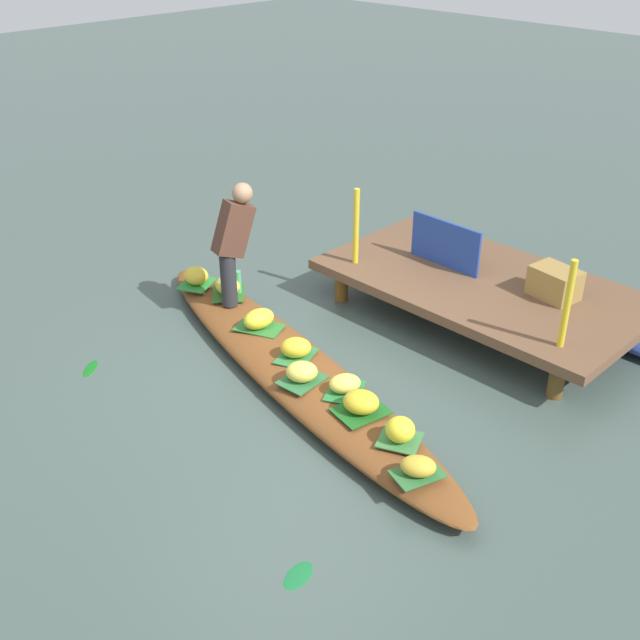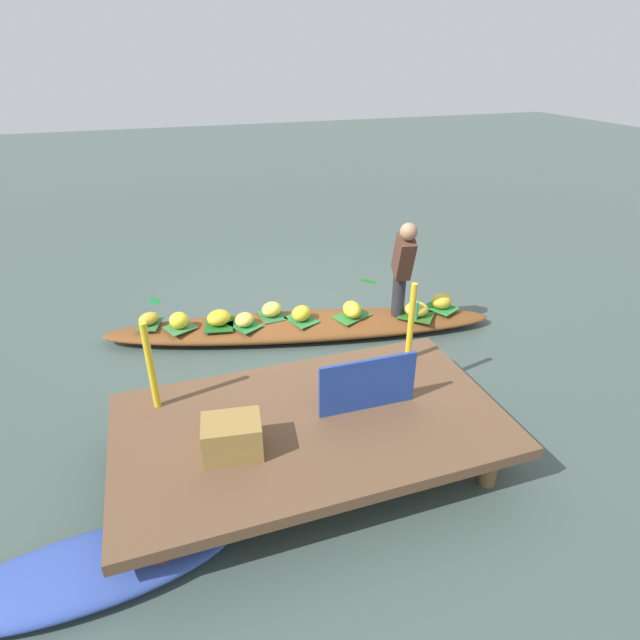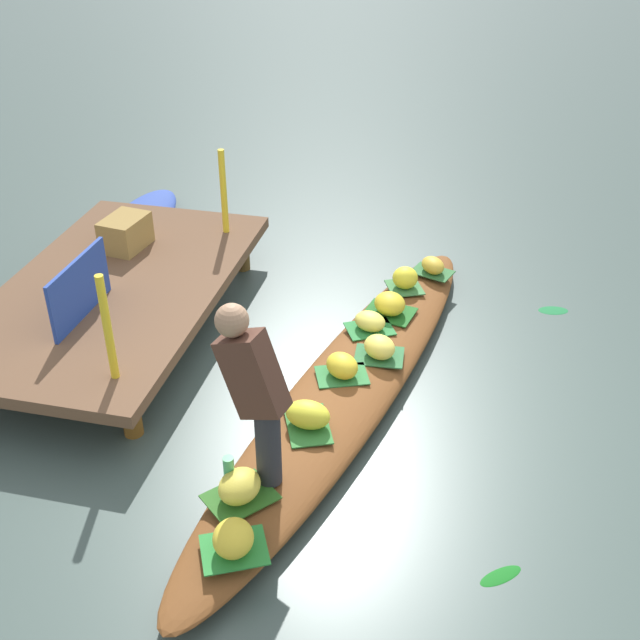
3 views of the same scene
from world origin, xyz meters
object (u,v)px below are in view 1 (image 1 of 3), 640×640
object	(u,v)px
vendor_person	(233,238)
vendor_boat	(292,368)
banana_bunch_1	(296,348)
market_banner	(445,244)
banana_bunch_4	(302,372)
produce_crate	(555,283)
banana_bunch_6	(196,276)
banana_bunch_2	(345,384)
banana_bunch_3	(418,466)
banana_bunch_7	(228,285)
water_bottle	(238,282)
banana_bunch_5	(400,430)
banana_bunch_0	(259,319)
banana_bunch_8	(361,402)

from	to	relation	value
vendor_person	vendor_boat	bearing A→B (deg)	-16.06
banana_bunch_1	market_banner	world-z (taller)	market_banner
banana_bunch_4	vendor_person	xyz separation A→B (m)	(-1.49, 0.52, 0.61)
produce_crate	banana_bunch_4	bearing A→B (deg)	-109.83
vendor_boat	banana_bunch_6	bearing A→B (deg)	-177.10
banana_bunch_2	vendor_person	bearing A→B (deg)	168.36
banana_bunch_3	banana_bunch_6	xyz separation A→B (m)	(-3.56, 0.73, 0.02)
banana_bunch_2	banana_bunch_6	xyz separation A→B (m)	(-2.48, 0.34, 0.02)
banana_bunch_1	market_banner	bearing A→B (deg)	88.94
banana_bunch_7	water_bottle	distance (m)	0.11
banana_bunch_4	banana_bunch_5	distance (m)	1.11
vendor_person	produce_crate	distance (m)	3.12
banana_bunch_2	produce_crate	bearing A→B (deg)	77.30
vendor_boat	banana_bunch_6	world-z (taller)	banana_bunch_6
produce_crate	banana_bunch_1	bearing A→B (deg)	-118.20
water_bottle	produce_crate	size ratio (longest dim) A/B	0.56
banana_bunch_5	water_bottle	distance (m)	2.84
vendor_person	banana_bunch_2	bearing A→B (deg)	-11.64
banana_bunch_0	vendor_person	xyz separation A→B (m)	(-0.55, 0.19, 0.60)
banana_bunch_2	banana_bunch_7	bearing A→B (deg)	168.03
banana_bunch_0	banana_bunch_4	xyz separation A→B (m)	(0.94, -0.34, -0.01)
water_bottle	market_banner	distance (m)	2.17
water_bottle	banana_bunch_3	bearing A→B (deg)	-16.51
banana_bunch_5	banana_bunch_6	bearing A→B (deg)	170.74
banana_bunch_0	banana_bunch_3	world-z (taller)	banana_bunch_0
produce_crate	banana_bunch_3	bearing A→B (deg)	-78.61
banana_bunch_0	banana_bunch_6	distance (m)	1.18
banana_bunch_7	market_banner	distance (m)	2.28
banana_bunch_0	produce_crate	size ratio (longest dim) A/B	0.71
banana_bunch_7	banana_bunch_4	bearing A→B (deg)	-18.81
banana_bunch_4	market_banner	distance (m)	2.37
banana_bunch_8	banana_bunch_2	bearing A→B (deg)	157.75
market_banner	vendor_boat	bearing A→B (deg)	-90.28
banana_bunch_3	banana_bunch_8	distance (m)	0.85
banana_bunch_3	banana_bunch_1	bearing A→B (deg)	164.78
banana_bunch_0	banana_bunch_1	bearing A→B (deg)	-9.84
banana_bunch_2	banana_bunch_0	bearing A→B (deg)	171.40
banana_bunch_0	banana_bunch_6	bearing A→B (deg)	172.92
banana_bunch_1	banana_bunch_8	size ratio (longest dim) A/B	0.94
water_bottle	banana_bunch_1	bearing A→B (deg)	-18.22
vendor_boat	vendor_person	world-z (taller)	vendor_person
banana_bunch_8	banana_bunch_6	bearing A→B (deg)	170.55
banana_bunch_2	market_banner	world-z (taller)	market_banner
banana_bunch_5	banana_bunch_6	world-z (taller)	banana_bunch_5
banana_bunch_2	banana_bunch_5	world-z (taller)	banana_bunch_5
banana_bunch_0	market_banner	size ratio (longest dim) A/B	0.37
banana_bunch_6	vendor_person	xyz separation A→B (m)	(0.62, 0.04, 0.60)
banana_bunch_2	produce_crate	size ratio (longest dim) A/B	0.61
banana_bunch_1	produce_crate	size ratio (longest dim) A/B	0.62
banana_bunch_0	banana_bunch_2	world-z (taller)	banana_bunch_0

